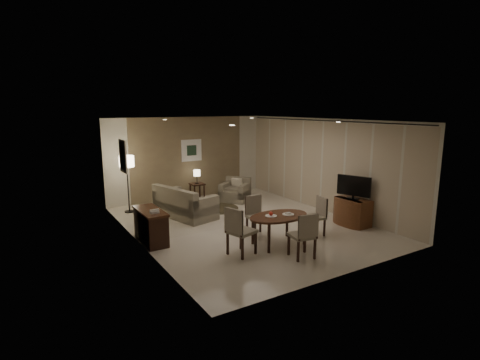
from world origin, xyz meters
TOP-DOWN VIEW (x-y plane):
  - room_shell at (0.00, 0.40)m, footprint 5.50×7.00m
  - taupe_accent at (0.00, 3.48)m, footprint 3.96×0.03m
  - curtain_wall at (2.68, 0.00)m, footprint 0.08×6.70m
  - curtain_rod at (2.68, 0.00)m, footprint 0.03×6.80m
  - art_back_frame at (0.10, 3.46)m, footprint 0.72×0.03m
  - art_back_canvas at (0.10, 3.44)m, footprint 0.34×0.01m
  - art_left_frame at (-2.72, 1.20)m, footprint 0.03×0.60m
  - art_left_canvas at (-2.71, 1.20)m, footprint 0.01×0.46m
  - downlight_nl at (-1.40, -1.80)m, footprint 0.10×0.10m
  - downlight_nr at (1.40, -1.80)m, footprint 0.10×0.10m
  - downlight_fl at (-1.40, 1.80)m, footprint 0.10×0.10m
  - downlight_fr at (1.40, 1.80)m, footprint 0.10×0.10m
  - console_desk at (-2.49, 0.00)m, footprint 0.48×1.20m
  - telephone at (-2.49, -0.30)m, footprint 0.20×0.14m
  - tv_cabinet at (2.40, -1.50)m, footprint 0.48×0.90m
  - flat_tv at (2.38, -1.50)m, footprint 0.36×0.85m
  - dining_table at (-0.10, -1.62)m, footprint 1.42×0.88m
  - chair_near at (-0.15, -2.46)m, footprint 0.54×0.54m
  - chair_far at (-0.18, -0.90)m, footprint 0.48×0.48m
  - chair_left at (-1.12, -1.69)m, footprint 0.62×0.62m
  - chair_right at (0.99, -1.57)m, footprint 0.51×0.51m
  - plate_a at (-0.28, -1.57)m, footprint 0.26×0.26m
  - plate_b at (0.12, -1.67)m, footprint 0.26×0.26m
  - fruit_apple at (-0.28, -1.57)m, footprint 0.09×0.09m
  - napkin at (0.12, -1.67)m, footprint 0.12×0.08m
  - round_rug at (0.10, 1.77)m, footprint 1.37×1.37m
  - sofa at (-1.02, 1.48)m, footprint 2.01×1.37m
  - armchair at (1.05, 2.23)m, footprint 1.14×1.15m
  - side_table at (0.10, 3.07)m, footprint 0.43×0.43m
  - table_lamp at (0.10, 3.07)m, footprint 0.22×0.22m
  - floor_lamp at (-2.24, 2.74)m, footprint 0.42×0.42m

SIDE VIEW (x-z plane):
  - round_rug at x=0.10m, z-range 0.00..0.01m
  - side_table at x=0.10m, z-range 0.00..0.54m
  - dining_table at x=-0.10m, z-range 0.00..0.66m
  - tv_cabinet at x=2.40m, z-range 0.00..0.70m
  - armchair at x=1.05m, z-range 0.00..0.75m
  - console_desk at x=-2.49m, z-range 0.00..0.75m
  - sofa at x=-1.02m, z-range 0.00..0.86m
  - chair_right at x=0.99m, z-range 0.00..0.91m
  - chair_far at x=-0.18m, z-range 0.00..0.94m
  - chair_near at x=-0.15m, z-range 0.00..0.96m
  - chair_left at x=-1.12m, z-range 0.00..1.03m
  - plate_a at x=-0.28m, z-range 0.66..0.68m
  - plate_b at x=0.12m, z-range 0.66..0.68m
  - napkin at x=0.12m, z-range 0.68..0.71m
  - fruit_apple at x=-0.28m, z-range 0.68..0.77m
  - table_lamp at x=0.10m, z-range 0.54..1.04m
  - telephone at x=-2.49m, z-range 0.76..0.85m
  - floor_lamp at x=-2.24m, z-range 0.00..1.66m
  - flat_tv at x=2.38m, z-range 0.72..1.32m
  - curtain_wall at x=2.68m, z-range 0.03..2.61m
  - taupe_accent at x=0.00m, z-range 0.00..2.70m
  - room_shell at x=0.00m, z-range 0.00..2.70m
  - art_back_frame at x=0.10m, z-range 1.24..1.96m
  - art_back_canvas at x=0.10m, z-range 1.43..1.77m
  - art_left_frame at x=-2.72m, z-range 1.45..2.25m
  - art_left_canvas at x=-2.71m, z-range 1.53..2.17m
  - curtain_rod at x=2.68m, z-range 2.62..2.66m
  - downlight_nl at x=-1.40m, z-range 2.68..2.69m
  - downlight_nr at x=1.40m, z-range 2.68..2.69m
  - downlight_fl at x=-1.40m, z-range 2.68..2.69m
  - downlight_fr at x=1.40m, z-range 2.68..2.69m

